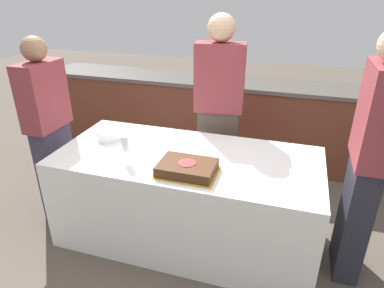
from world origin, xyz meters
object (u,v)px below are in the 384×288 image
person_seated_left (49,129)px  person_seated_right (368,162)px  cake (187,168)px  person_cutting_cake (219,109)px  wine_glass (125,145)px  plate_stack (109,134)px

person_seated_left → person_seated_right: person_seated_right is taller
cake → person_seated_right: person_seated_right is taller
person_cutting_cake → person_seated_right: bearing=142.5°
cake → person_cutting_cake: bearing=90.0°
person_seated_right → wine_glass: bearing=-82.2°
person_cutting_cake → wine_glass: bearing=55.8°
plate_stack → person_seated_left: 0.51m
person_seated_right → person_seated_left: bearing=-90.0°
person_cutting_cake → cake: bearing=83.4°
person_seated_left → person_seated_right: (2.40, 0.00, 0.08)m
person_seated_left → wine_glass: bearing=-104.9°
person_cutting_cake → person_seated_left: bearing=21.0°
wine_glass → person_seated_left: person_seated_left is taller
wine_glass → person_seated_left: 0.85m
cake → person_seated_left: (-1.28, 0.24, 0.02)m
cake → person_seated_left: 1.30m
wine_glass → person_seated_left: size_ratio=0.13×
wine_glass → person_cutting_cake: person_cutting_cake is taller
person_seated_left → person_seated_right: 2.41m
wine_glass → person_seated_left: (-0.82, 0.22, -0.08)m
cake → wine_glass: (-0.46, 0.02, 0.10)m
plate_stack → wine_glass: bearing=-44.5°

